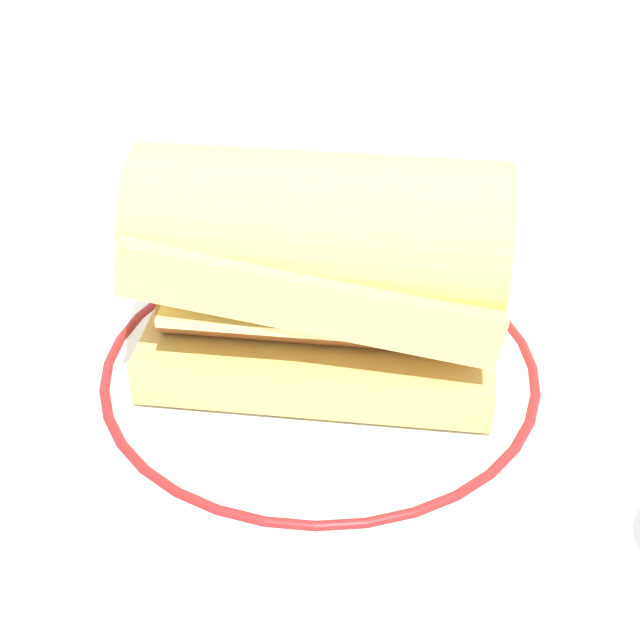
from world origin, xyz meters
name	(u,v)px	position (x,y,z in m)	size (l,w,h in m)	color
ground_plane	(324,416)	(0.00, 0.00, 0.00)	(1.50, 1.50, 0.00)	white
plate	(320,372)	(-0.01, 0.03, 0.01)	(0.28, 0.28, 0.01)	white
sausage_sandwich	(320,267)	(-0.01, 0.03, 0.08)	(0.21, 0.12, 0.13)	#E0BC61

